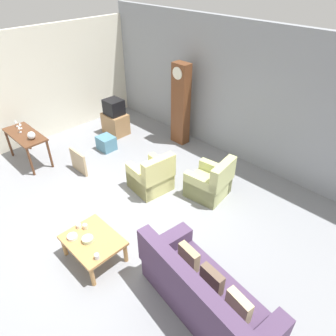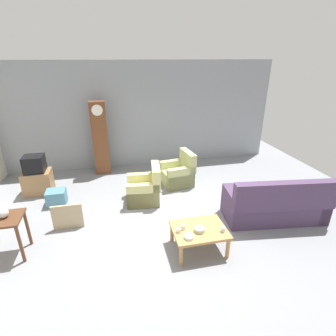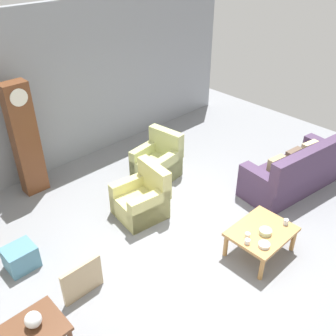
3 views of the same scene
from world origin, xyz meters
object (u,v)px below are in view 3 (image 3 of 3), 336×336
Objects in this scene: storage_box_blue at (21,257)px; cup_blue_rimmed at (286,222)px; bowl_white_stacked at (264,245)px; bowl_shallow_green at (265,232)px; armchair_olive_far at (158,162)px; couch_floral at (295,173)px; coffee_table_wood at (261,234)px; framed_picture_leaning at (82,280)px; cup_white_porcelain at (247,241)px; cup_cream_tall at (247,236)px; armchair_olive_near at (142,200)px; glass_dome_cloche at (33,320)px; grandfather_clock at (25,140)px.

storage_box_blue is 4.78× the size of cup_blue_rimmed.
bowl_shallow_green reaches higher than bowl_white_stacked.
cup_blue_rimmed is (0.05, -2.85, 0.19)m from armchair_olive_far.
couch_floral is 2.03m from bowl_shallow_green.
coffee_table_wood is 2.69m from framed_picture_leaning.
bowl_white_stacked is at bearing -58.00° from cup_white_porcelain.
cup_cream_tall reaches higher than bowl_white_stacked.
cup_cream_tall is (-0.29, 0.06, 0.11)m from coffee_table_wood.
armchair_olive_near is 5.60× the size of bowl_white_stacked.
framed_picture_leaning is at bearing 33.14° from glass_dome_cloche.
couch_floral reaches higher than storage_box_blue.
armchair_olive_near is 2.00m from cup_white_porcelain.
cup_white_porcelain is at bearing -12.14° from glass_dome_cloche.
glass_dome_cloche is at bearing -106.76° from storage_box_blue.
grandfather_clock is 3.57× the size of framed_picture_leaning.
storage_box_blue is 3.55m from bowl_white_stacked.
storage_box_blue is at bearing 136.75° from cup_white_porcelain.
armchair_olive_far is 5.12× the size of glass_dome_cloche.
grandfather_clock reaches higher than framed_picture_leaning.
grandfather_clock is (-2.03, 1.26, 0.77)m from armchair_olive_far.
coffee_table_wood is 5.84× the size of bowl_white_stacked.
storage_box_blue is at bearing 160.07° from couch_floral.
bowl_shallow_green reaches higher than storage_box_blue.
bowl_white_stacked is (-0.26, -0.21, 0.09)m from coffee_table_wood.
cup_white_porcelain is 0.12m from cup_cream_tall.
bowl_shallow_green is (-0.02, -0.07, 0.10)m from coffee_table_wood.
coffee_table_wood is 5.35× the size of glass_dome_cloche.
armchair_olive_near is 10.07× the size of cup_blue_rimmed.
storage_box_blue is at bearing 171.88° from armchair_olive_near.
armchair_olive_near is at bearing 102.27° from cup_cream_tall.
cup_white_porcelain is (-0.39, -0.01, 0.10)m from coffee_table_wood.
glass_dome_cloche reaches higher than armchair_olive_near.
storage_box_blue is (-4.70, 1.71, -0.17)m from couch_floral.
armchair_olive_near reaches higher than coffee_table_wood.
armchair_olive_far is at bearing 83.09° from coffee_table_wood.
bowl_white_stacked is at bearing -44.23° from storage_box_blue.
coffee_table_wood is (-1.91, -0.55, 0.03)m from couch_floral.
armchair_olive_near is at bearing 108.59° from bowl_shallow_green.
armchair_olive_near is at bearing 101.58° from bowl_white_stacked.
cup_cream_tall is at bearing 96.64° from bowl_white_stacked.
grandfather_clock is at bearing 112.81° from bowl_shallow_green.
cup_cream_tall reaches higher than coffee_table_wood.
glass_dome_cloche reaches higher than coffee_table_wood.
bowl_white_stacked is at bearing -83.36° from cup_cream_tall.
framed_picture_leaning reaches higher than cup_white_porcelain.
bowl_white_stacked is (0.13, -0.20, -0.01)m from cup_white_porcelain.
cup_cream_tall is (0.41, -1.90, 0.18)m from armchair_olive_near.
armchair_olive_near is at bearing 109.78° from coffee_table_wood.
cup_cream_tall is at bearing 35.66° from cup_white_porcelain.
coffee_table_wood is 0.45× the size of grandfather_clock.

